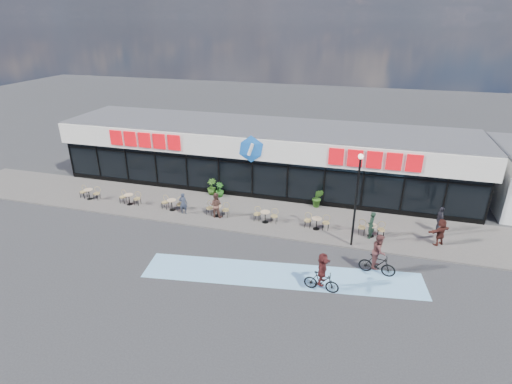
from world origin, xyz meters
TOP-DOWN VIEW (x-y plane):
  - ground at (0.00, 0.00)m, footprint 120.00×120.00m
  - sidewalk at (0.00, 4.50)m, footprint 44.00×5.00m
  - bike_lane at (4.00, -1.50)m, footprint 14.17×4.13m
  - building at (-0.00, 9.93)m, footprint 30.60×6.57m
  - lamp_post at (7.19, 2.30)m, footprint 0.28×0.28m
  - bistro_set_0 at (-11.02, 3.68)m, footprint 1.54×0.62m
  - bistro_set_1 at (-7.81, 3.68)m, footprint 1.54×0.62m
  - bistro_set_2 at (-4.60, 3.68)m, footprint 1.54×0.62m
  - bistro_set_3 at (-1.39, 3.68)m, footprint 1.54×0.62m
  - bistro_set_4 at (1.82, 3.68)m, footprint 1.54×0.62m
  - bistro_set_5 at (5.03, 3.68)m, footprint 1.54×0.62m
  - bistro_set_6 at (8.24, 3.68)m, footprint 1.54×0.62m
  - potted_plant_left at (-2.99, 6.74)m, footprint 0.66×0.66m
  - potted_plant_mid at (-2.30, 6.52)m, footprint 0.80×0.80m
  - potted_plant_right at (4.67, 6.67)m, footprint 0.80×0.68m
  - patron_left at (-3.63, 3.34)m, footprint 0.58×0.42m
  - patron_right at (-1.41, 3.48)m, footprint 0.83×0.65m
  - pedestrian_a at (8.18, 3.42)m, footprint 0.50×0.66m
  - pedestrian_b at (12.13, 5.26)m, footprint 0.55×1.01m
  - pedestrian_c at (11.95, 3.66)m, footprint 1.45×1.29m
  - cyclist_a at (6.05, -2.19)m, footprint 1.72×1.51m
  - cyclist_b at (8.57, -0.08)m, footprint 1.89×0.98m

SIDE VIEW (x-z plane):
  - ground at x=0.00m, z-range 0.00..0.00m
  - bike_lane at x=4.00m, z-range 0.00..0.01m
  - sidewalk at x=0.00m, z-range 0.00..0.10m
  - bistro_set_0 at x=-11.02m, z-range 0.11..1.01m
  - bistro_set_1 at x=-7.81m, z-range 0.11..1.01m
  - bistro_set_2 at x=-4.60m, z-range 0.11..1.01m
  - bistro_set_3 at x=-1.39m, z-range 0.11..1.01m
  - bistro_set_4 at x=1.82m, z-range 0.11..1.01m
  - bistro_set_5 at x=5.03m, z-range 0.11..1.01m
  - bistro_set_6 at x=8.24m, z-range 0.11..1.01m
  - potted_plant_mid at x=-2.30m, z-range 0.10..1.16m
  - potted_plant_left at x=-2.99m, z-range 0.10..1.26m
  - potted_plant_right at x=4.67m, z-range 0.10..1.43m
  - patron_left at x=-3.63m, z-range 0.10..1.57m
  - pedestrian_c at x=11.95m, z-range 0.10..1.70m
  - pedestrian_b at x=12.13m, z-range 0.10..1.73m
  - pedestrian_a at x=8.18m, z-range 0.10..1.74m
  - cyclist_a at x=6.05m, z-range -0.09..1.95m
  - patron_right at x=-1.41m, z-range 0.10..1.77m
  - cyclist_b at x=8.57m, z-range -0.17..2.09m
  - building at x=0.00m, z-range -0.04..4.71m
  - lamp_post at x=7.19m, z-range 0.59..5.99m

